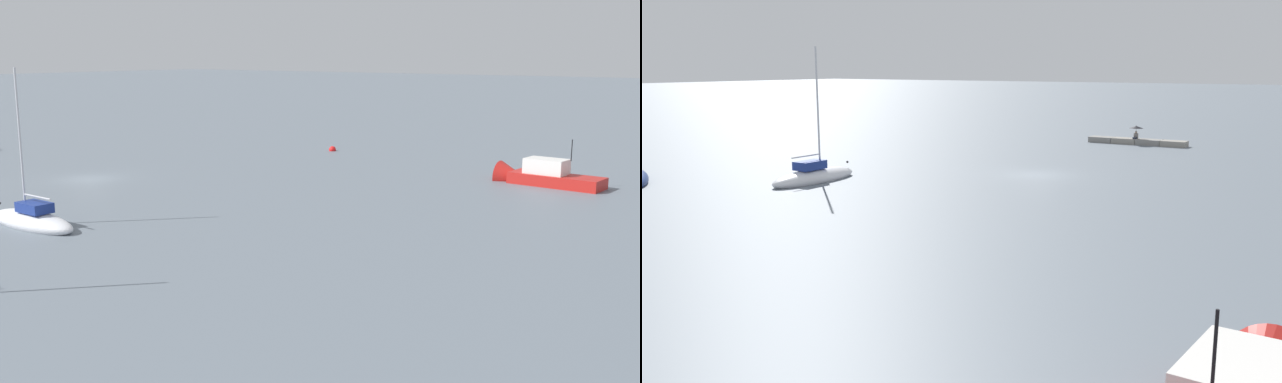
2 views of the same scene
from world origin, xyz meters
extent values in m
plane|color=slate|center=(0.00, 0.00, 0.00)|extent=(500.00, 500.00, 0.00)
cube|color=gray|center=(-3.54, -21.76, 0.27)|extent=(2.32, 1.52, 0.54)
cube|color=gray|center=(-1.18, -21.76, 0.27)|extent=(2.32, 1.52, 0.54)
cube|color=gray|center=(1.18, -21.76, 0.27)|extent=(2.32, 1.52, 0.54)
cube|color=gray|center=(3.54, -21.76, 0.27)|extent=(2.32, 1.52, 0.54)
cube|color=#1E2333|center=(0.10, -21.42, 0.62)|extent=(0.36, 0.42, 0.16)
cube|color=gray|center=(0.11, -21.70, 0.80)|extent=(0.40, 0.22, 0.52)
sphere|color=tan|center=(0.11, -21.70, 1.16)|extent=(0.22, 0.22, 0.22)
cylinder|color=black|center=(0.11, -21.67, 1.07)|extent=(0.02, 0.02, 1.05)
cone|color=black|center=(0.11, -21.67, 1.66)|extent=(1.32, 1.32, 0.23)
sphere|color=black|center=(0.11, -21.67, 1.80)|extent=(0.05, 0.05, 0.05)
ellipsoid|color=silver|center=(11.20, 10.21, 0.25)|extent=(2.03, 7.02, 1.20)
cube|color=navy|center=(11.20, 10.56, 1.13)|extent=(1.21, 1.97, 0.55)
cylinder|color=silver|center=(11.20, 9.65, 4.76)|extent=(0.12, 0.12, 7.82)
cylinder|color=silver|center=(11.20, 10.88, 1.75)|extent=(0.10, 2.45, 0.09)
sphere|color=black|center=(11.18, 6.99, 0.90)|extent=(0.16, 0.16, 0.16)
cube|color=#283847|center=(-18.20, 27.89, 1.42)|extent=(1.73, 0.25, 0.76)
cylinder|color=black|center=(-18.02, 30.44, 2.67)|extent=(0.07, 0.07, 1.53)
camera|label=1|loc=(32.96, 45.98, 9.49)|focal=40.50mm
camera|label=2|loc=(-20.10, 41.81, 7.47)|focal=37.82mm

